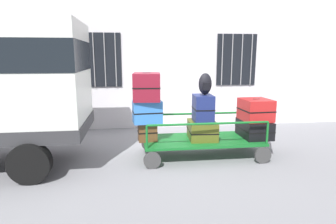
{
  "coord_description": "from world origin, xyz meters",
  "views": [
    {
      "loc": [
        -0.92,
        -5.87,
        2.11
      ],
      "look_at": [
        -0.2,
        -0.19,
        0.98
      ],
      "focal_mm": 30.49,
      "sensor_mm": 36.0,
      "label": 1
    }
  ],
  "objects_px": {
    "suitcase_center_bottom": "(254,128)",
    "backpack": "(205,84)",
    "suitcase_left_middle": "(147,112)",
    "suitcase_left_top": "(147,87)",
    "luggage_cart": "(202,141)",
    "suitcase_center_middle": "(256,110)",
    "suitcase_midleft_bottom": "(202,130)",
    "suitcase_midleft_middle": "(203,108)",
    "suitcase_left_bottom": "(147,132)"
  },
  "relations": [
    {
      "from": "suitcase_center_bottom",
      "to": "backpack",
      "type": "height_order",
      "value": "backpack"
    },
    {
      "from": "backpack",
      "to": "suitcase_left_middle",
      "type": "bearing_deg",
      "value": -178.8
    },
    {
      "from": "suitcase_left_top",
      "to": "suitcase_center_bottom",
      "type": "relative_size",
      "value": 0.85
    },
    {
      "from": "luggage_cart",
      "to": "suitcase_center_bottom",
      "type": "xyz_separation_m",
      "value": [
        1.16,
        0.03,
        0.24
      ]
    },
    {
      "from": "suitcase_left_middle",
      "to": "suitcase_center_middle",
      "type": "xyz_separation_m",
      "value": [
        2.32,
        0.04,
        -0.02
      ]
    },
    {
      "from": "luggage_cart",
      "to": "suitcase_midleft_bottom",
      "type": "distance_m",
      "value": 0.24
    },
    {
      "from": "suitcase_midleft_middle",
      "to": "suitcase_center_middle",
      "type": "distance_m",
      "value": 1.16
    },
    {
      "from": "suitcase_center_bottom",
      "to": "suitcase_center_middle",
      "type": "xyz_separation_m",
      "value": [
        0.0,
        -0.01,
        0.42
      ]
    },
    {
      "from": "suitcase_left_top",
      "to": "suitcase_left_bottom",
      "type": "bearing_deg",
      "value": 90.0
    },
    {
      "from": "suitcase_center_middle",
      "to": "suitcase_left_top",
      "type": "bearing_deg",
      "value": -179.76
    },
    {
      "from": "suitcase_left_middle",
      "to": "backpack",
      "type": "xyz_separation_m",
      "value": [
        1.19,
        0.03,
        0.54
      ]
    },
    {
      "from": "suitcase_left_top",
      "to": "suitcase_midleft_bottom",
      "type": "xyz_separation_m",
      "value": [
        1.16,
        0.02,
        -0.94
      ]
    },
    {
      "from": "suitcase_center_bottom",
      "to": "suitcase_center_middle",
      "type": "relative_size",
      "value": 1.17
    },
    {
      "from": "suitcase_left_top",
      "to": "suitcase_center_middle",
      "type": "distance_m",
      "value": 2.38
    },
    {
      "from": "suitcase_left_bottom",
      "to": "suitcase_left_middle",
      "type": "xyz_separation_m",
      "value": [
        0.0,
        -0.03,
        0.42
      ]
    },
    {
      "from": "suitcase_center_bottom",
      "to": "suitcase_center_middle",
      "type": "distance_m",
      "value": 0.42
    },
    {
      "from": "suitcase_midleft_middle",
      "to": "suitcase_center_bottom",
      "type": "height_order",
      "value": "suitcase_midleft_middle"
    },
    {
      "from": "luggage_cart",
      "to": "suitcase_center_bottom",
      "type": "height_order",
      "value": "suitcase_center_bottom"
    },
    {
      "from": "suitcase_midleft_middle",
      "to": "suitcase_left_bottom",
      "type": "bearing_deg",
      "value": 179.17
    },
    {
      "from": "suitcase_left_middle",
      "to": "suitcase_left_top",
      "type": "distance_m",
      "value": 0.5
    },
    {
      "from": "suitcase_left_bottom",
      "to": "suitcase_midleft_bottom",
      "type": "xyz_separation_m",
      "value": [
        1.16,
        0.02,
        -0.01
      ]
    },
    {
      "from": "luggage_cart",
      "to": "backpack",
      "type": "xyz_separation_m",
      "value": [
        0.04,
        0.0,
        1.22
      ]
    },
    {
      "from": "suitcase_left_bottom",
      "to": "suitcase_center_bottom",
      "type": "height_order",
      "value": "suitcase_left_bottom"
    },
    {
      "from": "suitcase_left_bottom",
      "to": "suitcase_left_top",
      "type": "bearing_deg",
      "value": -90.0
    },
    {
      "from": "suitcase_midleft_bottom",
      "to": "suitcase_center_bottom",
      "type": "height_order",
      "value": "suitcase_midleft_bottom"
    },
    {
      "from": "luggage_cart",
      "to": "suitcase_center_bottom",
      "type": "bearing_deg",
      "value": 1.36
    },
    {
      "from": "backpack",
      "to": "suitcase_left_bottom",
      "type": "bearing_deg",
      "value": 179.64
    },
    {
      "from": "suitcase_left_middle",
      "to": "suitcase_left_top",
      "type": "height_order",
      "value": "suitcase_left_top"
    },
    {
      "from": "luggage_cart",
      "to": "suitcase_midleft_bottom",
      "type": "xyz_separation_m",
      "value": [
        -0.0,
        0.03,
        0.24
      ]
    },
    {
      "from": "luggage_cart",
      "to": "suitcase_left_bottom",
      "type": "relative_size",
      "value": 6.27
    },
    {
      "from": "suitcase_left_bottom",
      "to": "suitcase_left_middle",
      "type": "height_order",
      "value": "suitcase_left_middle"
    },
    {
      "from": "suitcase_left_bottom",
      "to": "suitcase_center_middle",
      "type": "height_order",
      "value": "suitcase_center_middle"
    },
    {
      "from": "suitcase_left_bottom",
      "to": "suitcase_midleft_middle",
      "type": "bearing_deg",
      "value": -0.83
    },
    {
      "from": "suitcase_left_top",
      "to": "backpack",
      "type": "height_order",
      "value": "suitcase_left_top"
    },
    {
      "from": "suitcase_left_middle",
      "to": "suitcase_center_bottom",
      "type": "relative_size",
      "value": 0.77
    },
    {
      "from": "suitcase_left_top",
      "to": "backpack",
      "type": "distance_m",
      "value": 1.2
    },
    {
      "from": "luggage_cart",
      "to": "suitcase_midleft_middle",
      "type": "xyz_separation_m",
      "value": [
        0.0,
        -0.01,
        0.72
      ]
    },
    {
      "from": "backpack",
      "to": "suitcase_center_bottom",
      "type": "bearing_deg",
      "value": 1.23
    },
    {
      "from": "luggage_cart",
      "to": "backpack",
      "type": "distance_m",
      "value": 1.22
    },
    {
      "from": "suitcase_left_middle",
      "to": "suitcase_center_middle",
      "type": "height_order",
      "value": "suitcase_left_middle"
    },
    {
      "from": "suitcase_left_top",
      "to": "suitcase_center_bottom",
      "type": "bearing_deg",
      "value": 0.53
    },
    {
      "from": "suitcase_left_top",
      "to": "backpack",
      "type": "xyz_separation_m",
      "value": [
        1.19,
        -0.0,
        0.04
      ]
    },
    {
      "from": "suitcase_center_bottom",
      "to": "suitcase_center_middle",
      "type": "bearing_deg",
      "value": -90.0
    },
    {
      "from": "suitcase_center_bottom",
      "to": "suitcase_midleft_middle",
      "type": "bearing_deg",
      "value": -178.35
    },
    {
      "from": "suitcase_midleft_bottom",
      "to": "suitcase_left_middle",
      "type": "bearing_deg",
      "value": -177.51
    },
    {
      "from": "suitcase_left_top",
      "to": "luggage_cart",
      "type": "bearing_deg",
      "value": -0.31
    },
    {
      "from": "suitcase_midleft_middle",
      "to": "suitcase_center_bottom",
      "type": "distance_m",
      "value": 1.25
    },
    {
      "from": "suitcase_midleft_bottom",
      "to": "suitcase_midleft_middle",
      "type": "height_order",
      "value": "suitcase_midleft_middle"
    },
    {
      "from": "suitcase_midleft_bottom",
      "to": "suitcase_center_middle",
      "type": "xyz_separation_m",
      "value": [
        1.16,
        -0.01,
        0.41
      ]
    },
    {
      "from": "suitcase_left_middle",
      "to": "backpack",
      "type": "distance_m",
      "value": 1.31
    }
  ]
}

